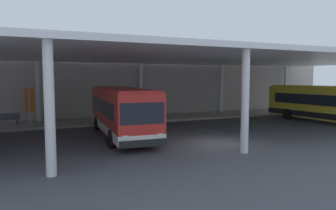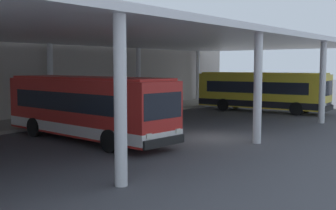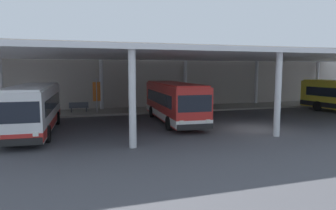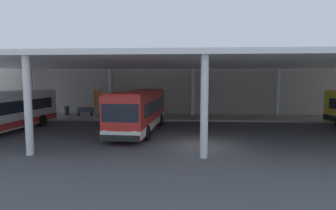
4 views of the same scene
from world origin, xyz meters
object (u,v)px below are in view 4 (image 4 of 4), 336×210
bus_nearest_bay (5,111)px  bench_waiting (85,111)px  bus_second_bay (140,110)px  trash_bin (67,111)px  banner_sign (97,100)px

bus_nearest_bay → bench_waiting: bus_nearest_bay is taller
bus_second_bay → bench_waiting: bus_second_bay is taller
bus_second_bay → bench_waiting: size_ratio=5.93×
bench_waiting → trash_bin: 2.21m
bench_waiting → bus_nearest_bay: bearing=-110.7°
bus_second_bay → bench_waiting: 10.21m
bus_nearest_bay → bench_waiting: (3.16, 8.34, -0.99)m
bus_nearest_bay → banner_sign: banner_sign is taller
bus_second_bay → banner_sign: (-5.50, 6.36, 0.32)m
bench_waiting → bus_second_bay: bearing=-45.4°
banner_sign → bus_nearest_bay: bearing=-122.7°
trash_bin → banner_sign: size_ratio=0.31×
trash_bin → banner_sign: 4.21m
bench_waiting → banner_sign: banner_sign is taller
bus_nearest_bay → bench_waiting: 8.97m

